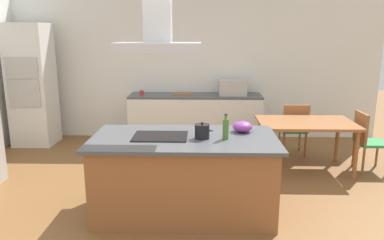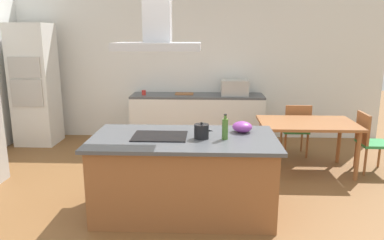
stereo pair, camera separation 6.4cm
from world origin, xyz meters
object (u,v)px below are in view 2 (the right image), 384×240
wall_oven_stack (35,85)px  chair_facing_back_wall (296,127)px  mixing_bowl (242,127)px  dining_table (307,127)px  countertop_microwave (235,88)px  cutting_board (184,94)px  coffee_mug_red (144,93)px  cooktop (160,136)px  tea_kettle (202,131)px  range_hood (158,26)px  olive_oil_bottle (225,129)px  chair_at_right_end (369,138)px

wall_oven_stack → chair_facing_back_wall: bearing=-7.2°
mixing_bowl → dining_table: size_ratio=0.16×
mixing_bowl → countertop_microwave: size_ratio=0.46×
mixing_bowl → cutting_board: 2.83m
coffee_mug_red → mixing_bowl: bearing=-58.3°
coffee_mug_red → wall_oven_stack: (-1.98, -0.16, 0.16)m
cooktop → tea_kettle: (0.47, -0.05, 0.07)m
dining_table → cutting_board: bearing=141.3°
cooktop → wall_oven_stack: wall_oven_stack is taller
cooktop → chair_facing_back_wall: 2.91m
countertop_microwave → chair_facing_back_wall: countertop_microwave is taller
coffee_mug_red → dining_table: 3.03m
dining_table → chair_facing_back_wall: size_ratio=1.57×
wall_oven_stack → dining_table: wall_oven_stack is taller
tea_kettle → range_hood: bearing=174.1°
olive_oil_bottle → coffee_mug_red: (-1.38, 2.88, -0.07)m
range_hood → coffee_mug_red: bearing=103.1°
olive_oil_bottle → range_hood: bearing=174.5°
tea_kettle → coffee_mug_red: bearing=111.4°
olive_oil_bottle → cutting_board: (-0.63, 3.00, -0.11)m
cooktop → dining_table: cooktop is taller
cutting_board → dining_table: cutting_board is taller
tea_kettle → chair_at_right_end: tea_kettle is taller
tea_kettle → countertop_microwave: bearing=79.1°
countertop_microwave → chair_at_right_end: size_ratio=0.56×
range_hood → countertop_microwave: bearing=70.3°
wall_oven_stack → chair_facing_back_wall: 4.71m
wall_oven_stack → chair_facing_back_wall: (4.64, -0.58, -0.59)m
wall_oven_stack → dining_table: 4.83m
chair_facing_back_wall → tea_kettle: bearing=-126.1°
chair_facing_back_wall → coffee_mug_red: bearing=164.3°
olive_oil_bottle → chair_facing_back_wall: olive_oil_bottle is taller
tea_kettle → dining_table: size_ratio=0.15×
cutting_board → chair_at_right_end: bearing=-28.4°
coffee_mug_red → countertop_microwave: bearing=2.3°
cooktop → coffee_mug_red: size_ratio=6.67×
tea_kettle → olive_oil_bottle: bearing=-4.6°
dining_table → range_hood: bearing=-145.2°
tea_kettle → wall_oven_stack: wall_oven_stack is taller
mixing_bowl → chair_at_right_end: bearing=30.4°
chair_facing_back_wall → olive_oil_bottle: bearing=-121.1°
wall_oven_stack → dining_table: bearing=-15.1°
coffee_mug_red → cutting_board: 0.76m
cooktop → countertop_microwave: (1.03, 2.88, 0.13)m
wall_oven_stack → chair_at_right_end: size_ratio=2.47×
coffee_mug_red → range_hood: range_hood is taller
mixing_bowl → coffee_mug_red: size_ratio=2.56×
tea_kettle → mixing_bowl: size_ratio=0.93×
tea_kettle → chair_facing_back_wall: size_ratio=0.24×
cooktop → coffee_mug_red: (-0.66, 2.81, 0.04)m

